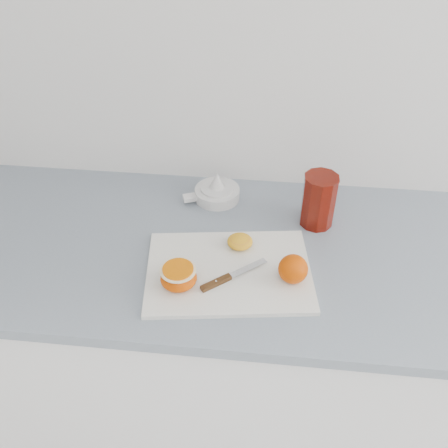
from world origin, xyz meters
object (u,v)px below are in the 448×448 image
Objects in this scene: counter at (243,354)px; red_tumbler at (318,202)px; cutting_board at (229,271)px; citrus_juicer at (217,191)px; half_orange at (179,277)px.

counter is 15.58× the size of red_tumbler.
citrus_juicer is at bearing 102.27° from cutting_board.
half_orange is at bearing -150.24° from cutting_board.
citrus_juicer is 1.08× the size of red_tumbler.
half_orange is at bearing -132.16° from counter.
red_tumbler is (0.32, 0.28, 0.03)m from half_orange.
half_orange reaches higher than cutting_board.
half_orange reaches higher than counter.
citrus_juicer is at bearing 83.08° from half_orange.
red_tumbler is (0.21, 0.21, 0.06)m from cutting_board.
citrus_juicer is (-0.10, 0.20, 0.47)m from counter.
red_tumbler reaches higher than counter.
red_tumbler is at bearing -16.47° from citrus_juicer.
cutting_board is at bearing -134.50° from red_tumbler.
counter is 0.55m from red_tumbler.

